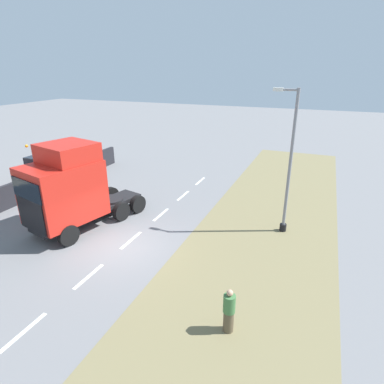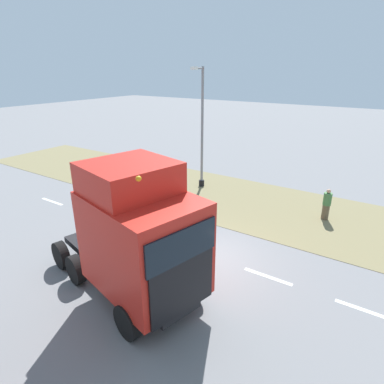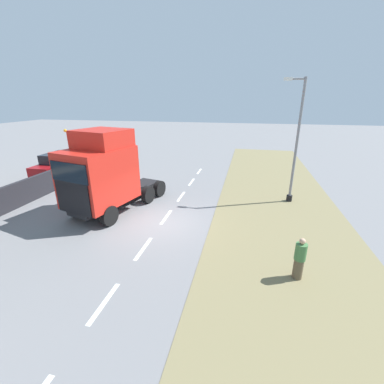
# 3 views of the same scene
# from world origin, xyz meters

# --- Properties ---
(ground_plane) EXTENTS (120.00, 120.00, 0.00)m
(ground_plane) POSITION_xyz_m (0.00, 0.00, 0.00)
(ground_plane) COLOR slate
(ground_plane) RESTS_ON ground
(grass_verge) EXTENTS (7.00, 44.00, 0.01)m
(grass_verge) POSITION_xyz_m (-6.00, 0.00, 0.01)
(grass_verge) COLOR olive
(grass_verge) RESTS_ON ground
(lane_markings) EXTENTS (0.16, 21.00, 0.00)m
(lane_markings) POSITION_xyz_m (0.00, -0.70, 0.00)
(lane_markings) COLOR white
(lane_markings) RESTS_ON ground
(lorry_cab) EXTENTS (4.00, 6.69, 4.72)m
(lorry_cab) POSITION_xyz_m (3.40, -0.52, 2.29)
(lorry_cab) COLOR black
(lorry_cab) RESTS_ON ground
(lamp_post) EXTENTS (1.29, 0.34, 7.17)m
(lamp_post) POSITION_xyz_m (-6.76, -4.55, 3.29)
(lamp_post) COLOR black
(lamp_post) RESTS_ON ground
(pedestrian) EXTENTS (0.39, 0.39, 1.60)m
(pedestrian) POSITION_xyz_m (-6.11, 3.13, 0.78)
(pedestrian) COLOR brown
(pedestrian) RESTS_ON ground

